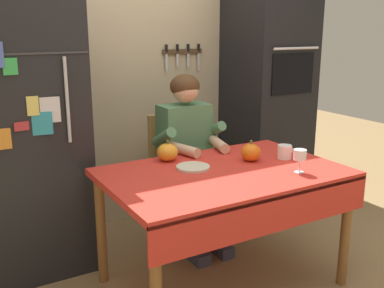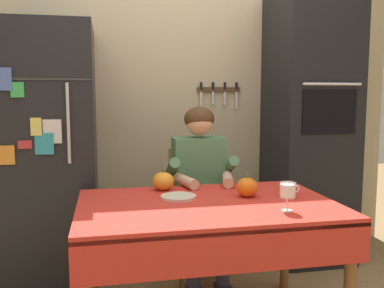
# 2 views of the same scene
# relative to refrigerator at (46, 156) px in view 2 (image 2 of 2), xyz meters

# --- Properties ---
(back_wall_assembly) EXTENTS (3.70, 0.13, 2.60)m
(back_wall_assembly) POSITION_rel_refrigerator_xyz_m (1.00, 0.39, 0.40)
(back_wall_assembly) COLOR #BCAD89
(back_wall_assembly) RESTS_ON ground
(refrigerator) EXTENTS (0.68, 0.71, 1.80)m
(refrigerator) POSITION_rel_refrigerator_xyz_m (0.00, 0.00, 0.00)
(refrigerator) COLOR black
(refrigerator) RESTS_ON ground
(wall_oven) EXTENTS (0.60, 0.64, 2.10)m
(wall_oven) POSITION_rel_refrigerator_xyz_m (2.00, 0.04, 0.15)
(wall_oven) COLOR black
(wall_oven) RESTS_ON ground
(dining_table) EXTENTS (1.40, 0.90, 0.74)m
(dining_table) POSITION_rel_refrigerator_xyz_m (0.95, -0.88, -0.24)
(dining_table) COLOR brown
(dining_table) RESTS_ON ground
(chair_behind_person) EXTENTS (0.40, 0.40, 0.93)m
(chair_behind_person) POSITION_rel_refrigerator_xyz_m (1.05, -0.09, -0.39)
(chair_behind_person) COLOR tan
(chair_behind_person) RESTS_ON ground
(seated_person) EXTENTS (0.47, 0.55, 1.25)m
(seated_person) POSITION_rel_refrigerator_xyz_m (1.05, -0.28, -0.16)
(seated_person) COLOR #38384C
(seated_person) RESTS_ON ground
(coffee_mug) EXTENTS (0.12, 0.09, 0.09)m
(coffee_mug) POSITION_rel_refrigerator_xyz_m (1.43, -0.85, -0.12)
(coffee_mug) COLOR white
(coffee_mug) RESTS_ON dining_table
(wine_glass) EXTENTS (0.07, 0.07, 0.14)m
(wine_glass) POSITION_rel_refrigerator_xyz_m (1.30, -1.12, -0.06)
(wine_glass) COLOR white
(wine_glass) RESTS_ON dining_table
(pumpkin_large) EXTENTS (0.12, 0.12, 0.13)m
(pumpkin_large) POSITION_rel_refrigerator_xyz_m (1.20, -0.78, -0.10)
(pumpkin_large) COLOR orange
(pumpkin_large) RESTS_ON dining_table
(pumpkin_medium) EXTENTS (0.13, 0.13, 0.13)m
(pumpkin_medium) POSITION_rel_refrigerator_xyz_m (0.75, -0.52, -0.10)
(pumpkin_medium) COLOR orange
(pumpkin_medium) RESTS_ON dining_table
(serving_tray) EXTENTS (0.20, 0.20, 0.02)m
(serving_tray) POSITION_rel_refrigerator_xyz_m (0.81, -0.74, -0.15)
(serving_tray) COLOR beige
(serving_tray) RESTS_ON dining_table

